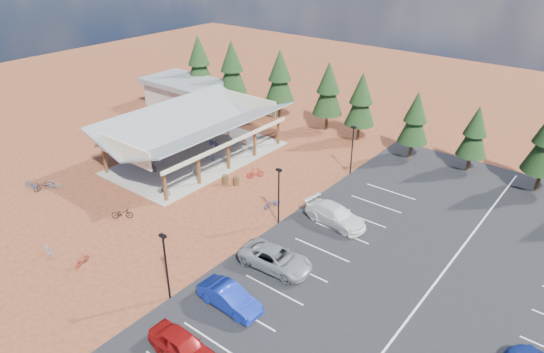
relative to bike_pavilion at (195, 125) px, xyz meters
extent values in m
plane|color=#5B2E17|center=(10.00, -7.00, -3.82)|extent=(140.00, 140.00, 0.00)
cube|color=black|center=(28.50, -4.00, -3.80)|extent=(27.00, 44.00, 0.04)
cube|color=gray|center=(0.00, 0.00, -3.77)|extent=(10.60, 18.60, 0.10)
cube|color=#532F17|center=(-4.60, -8.40, -2.22)|extent=(0.25, 0.25, 3.00)
cube|color=#532F17|center=(-4.60, -4.20, -2.22)|extent=(0.25, 0.25, 3.00)
cube|color=#532F17|center=(-4.60, 0.00, -2.22)|extent=(0.25, 0.25, 3.00)
cube|color=#532F17|center=(-4.60, 4.20, -2.22)|extent=(0.25, 0.25, 3.00)
cube|color=#532F17|center=(-4.60, 8.40, -2.22)|extent=(0.25, 0.25, 3.00)
cube|color=#532F17|center=(4.60, -8.40, -2.22)|extent=(0.25, 0.25, 3.00)
cube|color=#532F17|center=(4.60, -4.20, -2.22)|extent=(0.25, 0.25, 3.00)
cube|color=#532F17|center=(4.60, 0.00, -2.22)|extent=(0.25, 0.25, 3.00)
cube|color=#532F17|center=(4.60, 4.20, -2.22)|extent=(0.25, 0.25, 3.00)
cube|color=#532F17|center=(4.60, 8.40, -2.22)|extent=(0.25, 0.25, 3.00)
cube|color=beige|center=(-5.00, 0.00, -0.72)|extent=(0.22, 18.00, 0.35)
cube|color=beige|center=(5.00, 0.00, -0.72)|extent=(0.22, 18.00, 0.35)
cube|color=slate|center=(-2.90, 0.00, 0.18)|extent=(5.85, 19.40, 2.13)
cube|color=slate|center=(2.90, 0.00, 0.18)|extent=(5.85, 19.40, 2.13)
cube|color=beige|center=(0.00, -9.00, 0.08)|extent=(7.50, 0.15, 1.80)
cube|color=beige|center=(0.00, 9.00, 0.08)|extent=(7.50, 0.15, 1.80)
cube|color=#ADA593|center=(-14.00, 11.00, -2.22)|extent=(10.00, 6.00, 3.20)
cube|color=slate|center=(-14.00, 11.00, -0.27)|extent=(11.00, 7.00, 0.70)
cylinder|color=black|center=(15.00, -17.00, -1.32)|extent=(0.14, 0.14, 5.00)
cube|color=black|center=(15.00, -17.00, 1.23)|extent=(0.50, 0.25, 0.18)
cylinder|color=black|center=(15.00, -5.00, -1.32)|extent=(0.14, 0.14, 5.00)
cube|color=black|center=(15.00, -5.00, 1.23)|extent=(0.50, 0.25, 0.18)
cylinder|color=black|center=(15.00, 7.00, -1.32)|extent=(0.14, 0.14, 5.00)
cube|color=black|center=(15.00, 7.00, 1.23)|extent=(0.50, 0.25, 0.18)
cylinder|color=#473119|center=(7.51, -2.06, -3.37)|extent=(0.60, 0.60, 0.90)
cylinder|color=#473119|center=(6.51, -2.53, -3.37)|extent=(0.60, 0.60, 0.90)
cylinder|color=#382314|center=(-14.17, 14.35, -2.68)|extent=(0.36, 0.36, 2.29)
cone|color=black|center=(-14.17, 14.35, 1.22)|extent=(4.04, 4.04, 5.50)
cone|color=black|center=(-14.17, 14.35, 3.52)|extent=(3.12, 3.12, 4.13)
cylinder|color=#382314|center=(-8.26, 14.74, -2.68)|extent=(0.36, 0.36, 2.29)
cone|color=black|center=(-8.26, 14.74, 1.20)|extent=(4.02, 4.02, 5.49)
cone|color=black|center=(-8.26, 14.74, 3.49)|extent=(3.11, 3.11, 4.11)
cylinder|color=#382314|center=(-0.87, 15.76, -2.72)|extent=(0.36, 0.36, 2.20)
cone|color=black|center=(-0.87, 15.76, 1.01)|extent=(3.87, 3.87, 5.28)
cone|color=black|center=(-0.87, 15.76, 3.21)|extent=(2.99, 2.99, 3.96)
cylinder|color=#382314|center=(6.36, 15.93, -2.78)|extent=(0.36, 0.36, 2.08)
cone|color=black|center=(6.36, 15.93, 0.75)|extent=(3.66, 3.66, 4.99)
cone|color=black|center=(6.36, 15.93, 2.83)|extent=(2.83, 2.83, 3.74)
cylinder|color=#382314|center=(11.16, 15.37, -2.83)|extent=(0.36, 0.36, 1.99)
cone|color=black|center=(11.16, 15.37, 0.56)|extent=(3.50, 3.50, 4.78)
cone|color=black|center=(11.16, 15.37, 2.55)|extent=(2.71, 2.71, 3.58)
cylinder|color=#382314|center=(18.08, 14.62, -2.92)|extent=(0.36, 0.36, 1.82)
cone|color=black|center=(18.08, 14.62, 0.18)|extent=(3.20, 3.20, 4.36)
cone|color=black|center=(18.08, 14.62, 1.99)|extent=(2.47, 2.47, 3.27)
cylinder|color=#382314|center=(24.13, 15.32, -2.97)|extent=(0.36, 0.36, 1.70)
cone|color=black|center=(24.13, 15.32, -0.08)|extent=(3.00, 3.00, 4.09)
cone|color=black|center=(24.13, 15.32, 1.63)|extent=(2.32, 2.32, 3.07)
cylinder|color=#382314|center=(30.76, 14.85, -2.76)|extent=(0.36, 0.36, 2.13)
imported|color=black|center=(-1.52, -5.23, -3.25)|extent=(1.84, 0.69, 0.96)
imported|color=#9EA1A6|center=(-1.80, -4.02, -3.21)|extent=(1.78, 0.88, 1.03)
imported|color=navy|center=(-0.78, 3.24, -3.30)|extent=(1.66, 0.75, 0.84)
imported|color=maroon|center=(-2.37, 6.73, -3.18)|extent=(1.81, 0.57, 1.08)
imported|color=black|center=(3.60, -7.80, -3.32)|extent=(1.60, 0.75, 0.81)
imported|color=gray|center=(2.85, -3.08, -3.21)|extent=(1.75, 0.69, 1.02)
imported|color=#244195|center=(1.43, 0.42, -3.31)|extent=(1.58, 0.56, 0.83)
imported|color=maroon|center=(1.20, 5.66, -3.26)|extent=(1.62, 0.88, 0.94)
imported|color=black|center=(-6.26, -14.25, -3.32)|extent=(0.82, 1.96, 1.00)
imported|color=gray|center=(-5.65, -13.51, -3.36)|extent=(1.49, 1.30, 0.93)
imported|color=navy|center=(-7.31, -14.90, -3.37)|extent=(1.83, 1.00, 0.91)
imported|color=maroon|center=(7.11, -18.64, -3.36)|extent=(0.90, 1.59, 0.92)
imported|color=black|center=(3.97, -12.74, -3.34)|extent=(1.80, 1.70, 0.96)
imported|color=#97999E|center=(4.17, -19.49, -3.37)|extent=(1.52, 0.51, 0.90)
imported|color=navy|center=(13.00, -3.32, -3.34)|extent=(1.07, 1.93, 0.96)
imported|color=maroon|center=(8.00, 0.25, -3.27)|extent=(1.39, 1.84, 1.10)
imported|color=maroon|center=(19.46, -19.84, -2.99)|extent=(4.65, 1.90, 1.58)
imported|color=navy|center=(18.77, -15.12, -3.01)|extent=(4.73, 1.76, 1.54)
imported|color=gray|center=(18.56, -9.93, -3.01)|extent=(5.75, 2.97, 1.55)
imported|color=white|center=(18.79, -2.07, -2.97)|extent=(5.82, 2.91, 1.62)
camera|label=1|loc=(36.22, -32.67, 18.44)|focal=32.00mm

